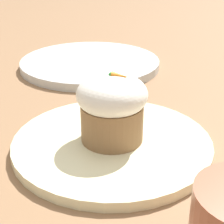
# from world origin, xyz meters

# --- Properties ---
(ground_plane) EXTENTS (4.00, 4.00, 0.00)m
(ground_plane) POSITION_xyz_m (0.00, 0.00, 0.00)
(ground_plane) COLOR #846042
(dessert_plate) EXTENTS (0.25, 0.25, 0.01)m
(dessert_plate) POSITION_xyz_m (0.00, 0.00, 0.01)
(dessert_plate) COLOR beige
(dessert_plate) RESTS_ON ground_plane
(carrot_cake) EXTENTS (0.08, 0.08, 0.09)m
(carrot_cake) POSITION_xyz_m (0.00, -0.00, 0.06)
(carrot_cake) COLOR olive
(carrot_cake) RESTS_ON dessert_plate
(spoon) EXTENTS (0.06, 0.10, 0.01)m
(spoon) POSITION_xyz_m (-0.03, 0.01, 0.02)
(spoon) COLOR silver
(spoon) RESTS_ON dessert_plate
(side_plate) EXTENTS (0.28, 0.28, 0.02)m
(side_plate) POSITION_xyz_m (-0.12, 0.30, 0.01)
(side_plate) COLOR silver
(side_plate) RESTS_ON ground_plane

